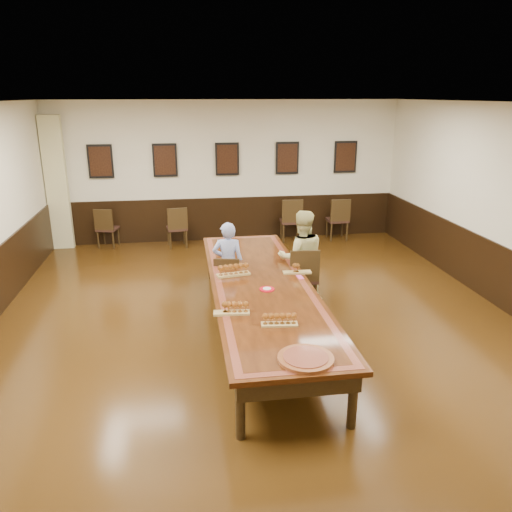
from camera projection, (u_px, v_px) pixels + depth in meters
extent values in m
cube|color=black|center=(261.00, 332.00, 7.31)|extent=(8.00, 10.00, 0.02)
cube|color=white|center=(262.00, 102.00, 6.31)|extent=(8.00, 10.00, 0.02)
cube|color=beige|center=(227.00, 172.00, 11.52)|extent=(8.00, 0.02, 3.20)
imported|color=#4760B2|center=(228.00, 264.00, 8.07)|extent=(0.56, 0.42, 1.39)
imported|color=#D4CF84|center=(301.00, 258.00, 8.08)|extent=(0.81, 0.64, 1.57)
cube|color=#E34B9B|center=(300.00, 277.00, 7.30)|extent=(0.09, 0.16, 0.01)
cube|color=#C8C389|center=(57.00, 184.00, 10.86)|extent=(0.45, 0.18, 2.90)
cube|color=black|center=(228.00, 218.00, 11.83)|extent=(7.98, 0.04, 1.00)
cube|color=black|center=(261.00, 285.00, 7.08)|extent=(1.40, 5.00, 0.06)
cube|color=brown|center=(261.00, 283.00, 7.07)|extent=(1.28, 4.88, 0.00)
cube|color=black|center=(261.00, 283.00, 7.07)|extent=(1.10, 4.70, 0.00)
cube|color=black|center=(261.00, 295.00, 7.13)|extent=(1.25, 4.85, 0.18)
cylinder|color=black|center=(240.00, 408.00, 4.93)|extent=(0.10, 0.10, 0.69)
cylinder|color=black|center=(353.00, 398.00, 5.10)|extent=(0.10, 0.10, 0.69)
cylinder|color=black|center=(211.00, 261.00, 9.30)|extent=(0.10, 0.10, 0.69)
cylinder|color=black|center=(272.00, 258.00, 9.46)|extent=(0.10, 0.10, 0.69)
cube|color=black|center=(100.00, 161.00, 10.97)|extent=(0.54, 0.03, 0.74)
cube|color=black|center=(100.00, 161.00, 10.95)|extent=(0.46, 0.01, 0.64)
cube|color=black|center=(165.00, 160.00, 11.17)|extent=(0.54, 0.03, 0.74)
cube|color=black|center=(165.00, 160.00, 11.15)|extent=(0.46, 0.01, 0.64)
cube|color=black|center=(227.00, 159.00, 11.36)|extent=(0.54, 0.03, 0.74)
cube|color=black|center=(227.00, 159.00, 11.35)|extent=(0.46, 0.01, 0.64)
cube|color=black|center=(287.00, 158.00, 11.56)|extent=(0.54, 0.03, 0.74)
cube|color=black|center=(287.00, 158.00, 11.54)|extent=(0.46, 0.01, 0.64)
cube|color=black|center=(345.00, 157.00, 11.76)|extent=(0.54, 0.03, 0.74)
cube|color=black|center=(346.00, 157.00, 11.74)|extent=(0.46, 0.01, 0.64)
cube|color=olive|center=(234.00, 275.00, 7.37)|extent=(0.51, 0.24, 0.03)
cube|color=olive|center=(297.00, 272.00, 7.47)|extent=(0.43, 0.15, 0.03)
cube|color=olive|center=(232.00, 313.00, 6.09)|extent=(0.45, 0.18, 0.03)
cube|color=olive|center=(279.00, 325.00, 5.78)|extent=(0.44, 0.17, 0.03)
cylinder|color=red|center=(267.00, 289.00, 6.83)|extent=(0.21, 0.21, 0.02)
cylinder|color=silver|center=(267.00, 288.00, 6.83)|extent=(0.11, 0.11, 0.01)
cylinder|color=#602B13|center=(306.00, 359.00, 5.02)|extent=(0.70, 0.70, 0.04)
cylinder|color=brown|center=(306.00, 357.00, 5.02)|extent=(0.56, 0.56, 0.01)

